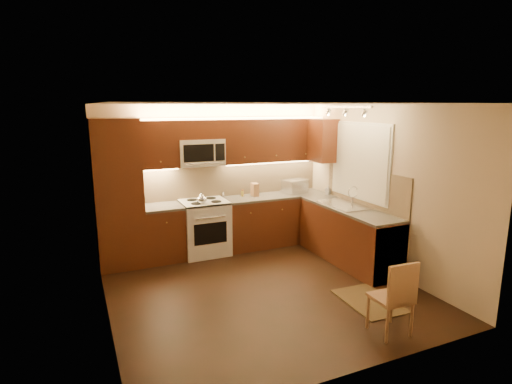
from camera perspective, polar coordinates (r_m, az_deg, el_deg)
name	(u,v)px	position (r m, az deg, el deg)	size (l,w,h in m)	color
floor	(262,289)	(5.84, 0.88, -13.26)	(4.00, 4.00, 0.01)	black
ceiling	(263,104)	(5.29, 0.97, 12.10)	(4.00, 4.00, 0.01)	beige
wall_back	(214,177)	(7.25, -5.77, 2.05)	(4.00, 0.01, 2.50)	#C2AC8E
wall_front	(358,247)	(3.78, 13.94, -7.45)	(4.00, 0.01, 2.50)	#C2AC8E
wall_left	(101,217)	(4.95, -20.60, -3.27)	(0.01, 4.00, 2.50)	#C2AC8E
wall_right	(383,189)	(6.51, 17.09, 0.45)	(0.01, 4.00, 2.50)	#C2AC8E
pantry	(118,194)	(6.65, -18.52, -0.28)	(0.70, 0.60, 2.30)	#49210F
base_cab_back_left	(163,234)	(6.92, -12.67, -5.66)	(0.62, 0.60, 0.86)	#49210F
counter_back_left	(162,207)	(6.80, -12.84, -2.04)	(0.62, 0.60, 0.04)	#3B3935
base_cab_back_right	(275,220)	(7.55, 2.62, -3.89)	(1.92, 0.60, 0.86)	#49210F
counter_back_right	(275,196)	(7.44, 2.65, -0.56)	(1.92, 0.60, 0.04)	#3B3935
base_cab_right	(348,236)	(6.83, 12.56, -5.89)	(0.60, 2.00, 0.86)	#49210F
counter_right	(349,208)	(6.71, 12.73, -2.23)	(0.60, 2.00, 0.04)	#3B3935
dishwasher	(377,249)	(6.31, 16.36, -7.58)	(0.58, 0.60, 0.84)	silver
backsplash_back	(233,179)	(7.37, -3.15, 1.85)	(3.30, 0.02, 0.60)	tan
backsplash_right	(365,187)	(6.81, 14.81, 0.65)	(0.02, 2.00, 0.60)	tan
upper_cab_back_left	(158,144)	(6.76, -13.44, 6.42)	(0.62, 0.35, 0.75)	#49210F
upper_cab_back_right	(272,140)	(7.41, 2.28, 7.17)	(1.92, 0.35, 0.75)	#49210F
upper_cab_bridge	(199,129)	(6.90, -7.84, 8.57)	(0.76, 0.35, 0.31)	#49210F
upper_cab_right_corner	(323,140)	(7.43, 9.23, 7.04)	(0.35, 0.50, 0.75)	#49210F
stove	(205,227)	(7.04, -7.12, -4.89)	(0.76, 0.65, 0.92)	silver
microwave	(200,152)	(6.92, -7.71, 5.46)	(0.76, 0.38, 0.44)	silver
window_frame	(360,161)	(6.86, 14.17, 4.14)	(0.03, 1.44, 1.24)	silver
window_blinds	(359,161)	(6.85, 14.04, 4.14)	(0.02, 1.36, 1.16)	silver
sink	(344,201)	(6.80, 12.01, -1.18)	(0.52, 0.86, 0.15)	silver
faucet	(353,195)	(6.89, 13.25, -0.43)	(0.20, 0.04, 0.30)	silver
track_light_bar	(346,107)	(6.42, 12.28, 11.43)	(0.04, 1.20, 0.03)	silver
kettle	(202,198)	(6.71, -7.52, -0.85)	(0.16, 0.16, 0.19)	silver
toaster_oven	(295,186)	(7.60, 5.37, 0.78)	(0.41, 0.31, 0.25)	silver
knife_block	(255,190)	(7.33, -0.16, 0.33)	(0.10, 0.17, 0.23)	#906241
spice_jar_a	(223,194)	(7.30, -4.52, -0.33)	(0.04, 0.04, 0.08)	silver
spice_jar_b	(243,192)	(7.41, -1.85, -0.04)	(0.04, 0.04, 0.10)	brown
spice_jar_c	(223,194)	(7.30, -4.53, -0.31)	(0.04, 0.04, 0.09)	silver
spice_jar_d	(242,194)	(7.31, -1.90, -0.23)	(0.05, 0.05, 0.09)	olive
soap_bottle	(328,190)	(7.56, 9.92, 0.29)	(0.08, 0.08, 0.17)	#B4B4B9
rug	(369,301)	(5.69, 15.35, -14.34)	(0.60, 0.90, 0.01)	black
dining_chair	(391,296)	(4.88, 18.12, -13.51)	(0.38, 0.38, 0.87)	#906241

